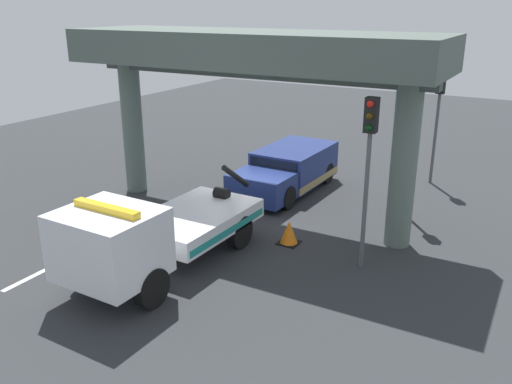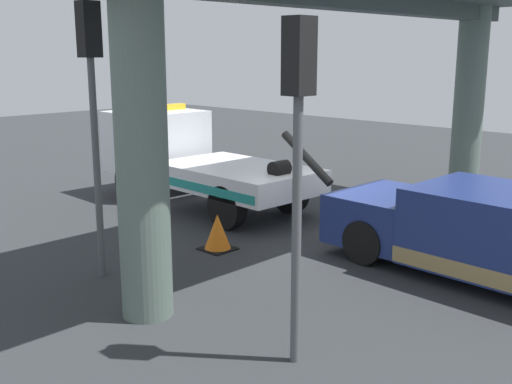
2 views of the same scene
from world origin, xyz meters
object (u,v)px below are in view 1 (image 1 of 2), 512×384
(towed_van_green, at_px, (288,170))
(traffic_light_mid, at_px, (369,147))
(traffic_cone_orange, at_px, (289,233))
(tow_truck_white, at_px, (150,234))
(traffic_light_near, at_px, (439,102))
(traffic_light_far, at_px, (412,125))

(towed_van_green, relative_size, traffic_light_mid, 1.12)
(towed_van_green, xyz_separation_m, traffic_light_mid, (4.89, 4.66, 2.62))
(towed_van_green, height_order, traffic_cone_orange, towed_van_green)
(tow_truck_white, distance_m, traffic_cone_orange, 4.37)
(traffic_light_near, relative_size, traffic_light_mid, 0.96)
(traffic_light_near, height_order, traffic_light_mid, traffic_light_mid)
(traffic_light_near, bearing_deg, traffic_light_far, -0.00)
(traffic_light_near, bearing_deg, towed_van_green, -52.26)
(towed_van_green, xyz_separation_m, traffic_cone_orange, (4.48, 2.25, -0.43))
(tow_truck_white, xyz_separation_m, traffic_light_far, (-7.72, 4.69, 1.92))
(towed_van_green, bearing_deg, traffic_cone_orange, 26.68)
(traffic_light_far, bearing_deg, traffic_light_near, 180.00)
(traffic_cone_orange, bearing_deg, tow_truck_white, -32.05)
(traffic_light_mid, bearing_deg, traffic_light_far, -180.00)
(tow_truck_white, bearing_deg, traffic_cone_orange, 147.95)
(tow_truck_white, bearing_deg, traffic_light_mid, 124.52)
(towed_van_green, bearing_deg, traffic_light_mid, 43.65)
(towed_van_green, bearing_deg, traffic_light_near, 127.74)
(tow_truck_white, distance_m, towed_van_green, 8.12)
(traffic_light_mid, distance_m, traffic_cone_orange, 3.91)
(traffic_light_far, distance_m, traffic_light_mid, 4.51)
(traffic_light_far, relative_size, traffic_cone_orange, 5.88)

